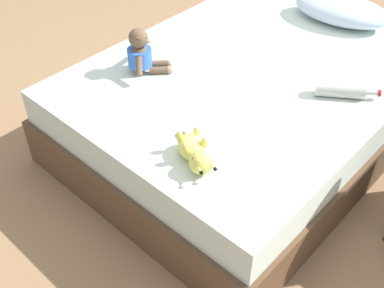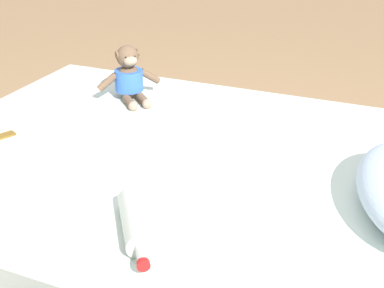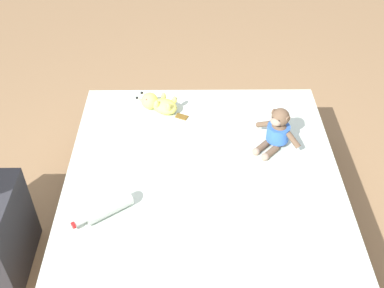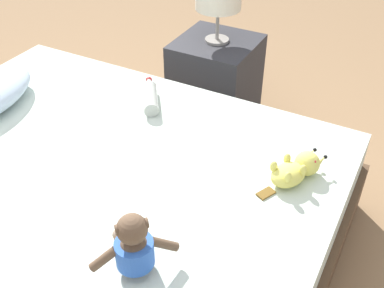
# 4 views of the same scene
# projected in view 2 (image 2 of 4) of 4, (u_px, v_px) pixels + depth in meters

# --- Properties ---
(ground_plane) EXTENTS (16.00, 16.00, 0.00)m
(ground_plane) POSITION_uv_depth(u_px,v_px,m) (192.00, 260.00, 1.92)
(ground_plane) COLOR #93704C
(bed) EXTENTS (1.44, 2.02, 0.45)m
(bed) POSITION_uv_depth(u_px,v_px,m) (192.00, 212.00, 1.82)
(bed) COLOR brown
(bed) RESTS_ON ground_plane
(plush_monkey) EXTENTS (0.26, 0.26, 0.24)m
(plush_monkey) POSITION_uv_depth(u_px,v_px,m) (129.00, 77.00, 2.16)
(plush_monkey) COLOR brown
(plush_monkey) RESTS_ON bed
(glass_bottle) EXTENTS (0.28, 0.21, 0.07)m
(glass_bottle) POSITION_uv_depth(u_px,v_px,m) (135.00, 222.00, 1.32)
(glass_bottle) COLOR #B7BCB2
(glass_bottle) RESTS_ON bed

